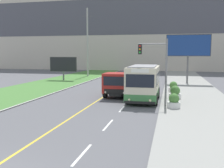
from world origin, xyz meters
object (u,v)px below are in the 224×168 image
object	(u,v)px
city_bus	(144,83)
traffic_light_mast	(157,63)
planter_round_second	(175,93)
billboard_large	(188,47)
planter_round_near	(174,102)
planter_round_third	(173,87)
billboard_small	(63,65)
dump_truck	(119,84)
utility_pole_far	(88,42)

from	to	relation	value
city_bus	traffic_light_mast	world-z (taller)	traffic_light_mast
planter_round_second	billboard_large	bearing A→B (deg)	82.06
planter_round_near	planter_round_third	distance (m)	8.53
billboard_small	planter_round_near	size ratio (longest dim) A/B	3.88
dump_truck	planter_round_near	size ratio (longest dim) A/B	6.13
traffic_light_mast	billboard_small	world-z (taller)	traffic_light_mast
dump_truck	billboard_small	world-z (taller)	billboard_small
planter_round_third	city_bus	bearing A→B (deg)	-114.30
billboard_small	planter_round_near	distance (m)	24.09
planter_round_second	planter_round_third	size ratio (longest dim) A/B	1.05
planter_round_second	planter_round_third	distance (m)	4.27
utility_pole_far	city_bus	bearing A→B (deg)	-61.26
city_bus	billboard_small	world-z (taller)	billboard_small
planter_round_second	dump_truck	bearing A→B (deg)	174.68
planter_round_second	traffic_light_mast	bearing A→B (deg)	-113.40
utility_pole_far	billboard_small	world-z (taller)	utility_pole_far
utility_pole_far	planter_round_near	xyz separation A→B (m)	(14.96, -25.34, -5.53)
planter_round_third	billboard_large	bearing A→B (deg)	77.39
traffic_light_mast	planter_round_second	size ratio (longest dim) A/B	4.57
planter_round_second	utility_pole_far	bearing A→B (deg)	125.61
planter_round_near	planter_round_second	world-z (taller)	planter_round_second
dump_truck	planter_round_second	size ratio (longest dim) A/B	5.85
utility_pole_far	traffic_light_mast	distance (m)	28.15
dump_truck	planter_round_third	world-z (taller)	dump_truck
billboard_small	planter_round_second	size ratio (longest dim) A/B	3.71
city_bus	billboard_large	distance (m)	15.32
utility_pole_far	traffic_light_mast	size ratio (longest dim) A/B	2.29
traffic_light_mast	planter_round_third	distance (m)	8.29
utility_pole_far	planter_round_third	bearing A→B (deg)	-48.30
city_bus	planter_round_near	distance (m)	3.92
planter_round_near	billboard_large	bearing A→B (deg)	83.57
billboard_large	planter_round_near	size ratio (longest dim) A/B	6.03
utility_pole_far	traffic_light_mast	bearing A→B (deg)	-60.90
billboard_small	planter_round_second	world-z (taller)	billboard_small
city_bus	planter_round_near	world-z (taller)	city_bus
billboard_large	planter_round_near	world-z (taller)	billboard_large
dump_truck	planter_round_second	bearing A→B (deg)	-5.32
dump_truck	billboard_large	xyz separation A→B (m)	(7.02, 12.25, 3.83)
billboard_large	planter_round_third	xyz separation A→B (m)	(-1.89, -8.47, -4.46)
planter_round_near	utility_pole_far	bearing A→B (deg)	120.54
traffic_light_mast	billboard_large	distance (m)	16.55
utility_pole_far	traffic_light_mast	world-z (taller)	utility_pole_far
city_bus	billboard_large	world-z (taller)	billboard_large
billboard_large	planter_round_near	distance (m)	17.68
utility_pole_far	planter_round_near	world-z (taller)	utility_pole_far
traffic_light_mast	planter_round_near	bearing A→B (deg)	-32.97
traffic_light_mast	billboard_large	xyz separation A→B (m)	(3.25, 16.14, 1.64)
traffic_light_mast	planter_round_near	xyz separation A→B (m)	(1.33, -0.86, -2.82)
city_bus	dump_truck	bearing A→B (deg)	141.97
billboard_small	planter_round_second	xyz separation A→B (m)	(16.51, -13.32, -1.83)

